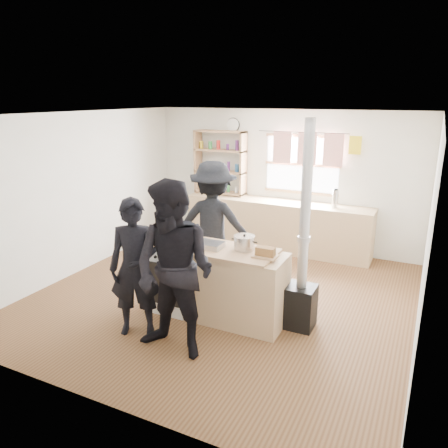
{
  "coord_description": "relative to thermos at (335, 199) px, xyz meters",
  "views": [
    {
      "loc": [
        2.46,
        -5.06,
        2.73
      ],
      "look_at": [
        0.06,
        -0.1,
        1.1
      ],
      "focal_mm": 35.0,
      "sensor_mm": 36.0,
      "label": 1
    }
  ],
  "objects": [
    {
      "name": "thermos",
      "position": [
        0.0,
        0.0,
        0.0
      ],
      "size": [
        0.1,
        0.1,
        0.31
      ],
      "primitive_type": "cylinder",
      "color": "silver",
      "rests_on": "back_counter"
    },
    {
      "name": "stockpot_stove",
      "position": [
        -1.42,
        -2.59,
        -0.04
      ],
      "size": [
        0.23,
        0.23,
        0.19
      ],
      "color": "#BBBBBD",
      "rests_on": "cooking_island"
    },
    {
      "name": "shelving_unit",
      "position": [
        -2.22,
        0.12,
        0.46
      ],
      "size": [
        1.0,
        0.28,
        1.2
      ],
      "color": "tan",
      "rests_on": "back_counter"
    },
    {
      "name": "bread_board",
      "position": [
        -0.2,
        -2.81,
        -0.07
      ],
      "size": [
        0.28,
        0.2,
        0.12
      ],
      "color": "tan",
      "rests_on": "cooking_island"
    },
    {
      "name": "roast_tray",
      "position": [
        -0.92,
        -2.79,
        -0.09
      ],
      "size": [
        0.32,
        0.25,
        0.07
      ],
      "color": "silver",
      "rests_on": "cooking_island"
    },
    {
      "name": "ground",
      "position": [
        -1.02,
        -2.22,
        -1.06
      ],
      "size": [
        5.0,
        5.0,
        0.01
      ],
      "primitive_type": "cube",
      "color": "brown",
      "rests_on": "ground"
    },
    {
      "name": "skillet_greens",
      "position": [
        -1.65,
        -2.9,
        -0.09
      ],
      "size": [
        0.42,
        0.42,
        0.05
      ],
      "color": "black",
      "rests_on": "cooking_island"
    },
    {
      "name": "person_near_left",
      "position": [
        -1.52,
        -3.52,
        -0.23
      ],
      "size": [
        0.71,
        0.61,
        1.64
      ],
      "primitive_type": "imported",
      "rotation": [
        0.0,
        0.0,
        0.45
      ],
      "color": "black",
      "rests_on": "ground"
    },
    {
      "name": "flue_heater",
      "position": [
        0.18,
        -2.56,
        -0.41
      ],
      "size": [
        0.35,
        0.35,
        2.5
      ],
      "color": "black",
      "rests_on": "ground"
    },
    {
      "name": "person_far",
      "position": [
        -1.36,
        -1.85,
        -0.13
      ],
      "size": [
        1.31,
        0.92,
        1.84
      ],
      "primitive_type": "imported",
      "rotation": [
        0.0,
        0.0,
        3.35
      ],
      "color": "black",
      "rests_on": "ground"
    },
    {
      "name": "cooking_island",
      "position": [
        -0.88,
        -2.77,
        -0.59
      ],
      "size": [
        1.97,
        0.64,
        0.93
      ],
      "color": "white",
      "rests_on": "ground"
    },
    {
      "name": "person_near_right",
      "position": [
        -0.87,
        -3.7,
        -0.09
      ],
      "size": [
        0.98,
        0.78,
        1.93
      ],
      "primitive_type": "imported",
      "rotation": [
        0.0,
        0.0,
        -0.06
      ],
      "color": "black",
      "rests_on": "ground"
    },
    {
      "name": "stockpot_counter",
      "position": [
        -0.52,
        -2.68,
        -0.03
      ],
      "size": [
        0.26,
        0.26,
        0.2
      ],
      "color": "#B4B4B7",
      "rests_on": "cooking_island"
    },
    {
      "name": "back_counter",
      "position": [
        -1.02,
        0.0,
        -0.6
      ],
      "size": [
        3.4,
        0.55,
        0.9
      ],
      "primitive_type": "cube",
      "color": "tan",
      "rests_on": "ground"
    }
  ]
}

